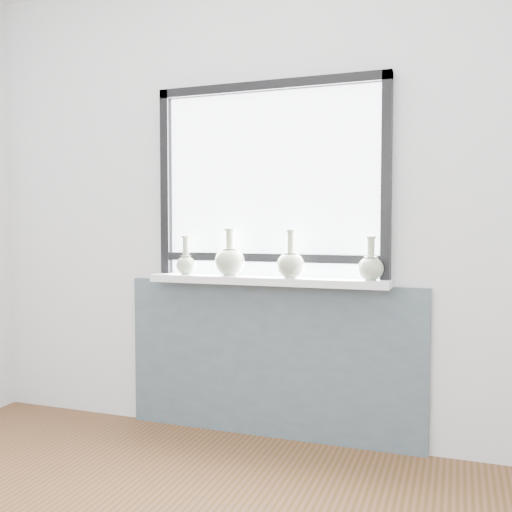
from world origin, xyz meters
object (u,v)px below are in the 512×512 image
(vase_b, at_px, (230,260))
(vase_d, at_px, (371,266))
(windowsill, at_px, (266,280))
(vase_a, at_px, (186,263))
(vase_c, at_px, (291,263))

(vase_b, distance_m, vase_d, 0.77)
(windowsill, relative_size, vase_a, 6.05)
(windowsill, relative_size, vase_d, 5.91)
(vase_d, bearing_deg, vase_b, 178.52)
(vase_b, height_order, vase_c, vase_b)
(vase_d, bearing_deg, vase_a, 179.14)
(vase_a, xyz_separation_m, vase_c, (0.62, -0.02, 0.01))
(windowsill, distance_m, vase_b, 0.24)
(vase_c, bearing_deg, vase_a, 178.08)
(vase_a, xyz_separation_m, vase_b, (0.27, 0.00, 0.02))
(windowsill, height_order, vase_a, vase_a)
(windowsill, relative_size, vase_c, 5.19)
(windowsill, bearing_deg, vase_b, -180.00)
(windowsill, bearing_deg, vase_d, -2.04)
(windowsill, bearing_deg, vase_a, -179.47)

